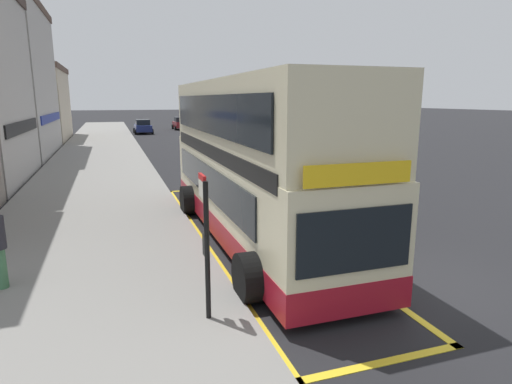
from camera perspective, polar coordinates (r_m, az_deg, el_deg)
name	(u,v)px	position (r m, az deg, el deg)	size (l,w,h in m)	color
ground_plane	(183,143)	(39.88, -9.67, 6.44)	(260.00, 260.00, 0.00)	black
pavement_near	(102,145)	(39.40, -19.82, 5.93)	(6.00, 76.00, 0.14)	gray
double_decker_bus	(253,166)	(12.06, -0.41, 3.50)	(3.18, 10.90, 4.40)	beige
bus_bay_markings	(248,234)	(12.72, -1.02, -5.57)	(2.95, 13.54, 0.01)	yellow
bus_stop_sign	(206,235)	(7.38, -6.70, -5.64)	(0.09, 0.51, 2.51)	black
terrace_far	(13,103)	(47.50, -29.62, 10.22)	(9.45, 11.40, 7.04)	beige
parked_car_navy_behind	(143,127)	(51.75, -14.79, 8.39)	(2.09, 4.20, 1.62)	navy
parked_car_maroon_far	(181,123)	(57.82, -9.92, 8.97)	(2.09, 4.20, 1.62)	maroon
parked_car_silver_distant	(250,146)	(29.17, -0.77, 6.13)	(2.09, 4.20, 1.62)	#B2B5BA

